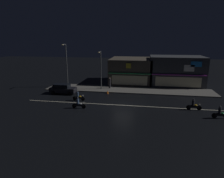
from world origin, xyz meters
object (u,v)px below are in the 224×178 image
streetlamp_mid (101,67)px  traffic_cone (108,92)px  pedestrian_on_sidewalk (110,83)px  motorcycle_following (194,105)px  parked_car_near_kerb (63,89)px  streetlamp_west (66,62)px  motorcycle_trailing_far (220,113)px  motorcycle_lead (79,104)px  motorcycle_opposite_lane (78,96)px

streetlamp_mid → traffic_cone: (1.62, -2.11, -3.90)m
pedestrian_on_sidewalk → motorcycle_following: 15.67m
streetlamp_mid → traffic_cone: bearing=-52.5°
parked_car_near_kerb → streetlamp_west: bearing=-77.3°
parked_car_near_kerb → motorcycle_trailing_far: bearing=162.5°
pedestrian_on_sidewalk → streetlamp_west: bearing=99.5°
parked_car_near_kerb → motorcycle_trailing_far: (22.22, -7.00, -0.24)m
motorcycle_lead → traffic_cone: motorcycle_lead is taller
motorcycle_lead → motorcycle_following: bearing=-177.4°
streetlamp_west → pedestrian_on_sidewalk: streetlamp_west is taller
streetlamp_west → motorcycle_opposite_lane: streetlamp_west is taller
motorcycle_opposite_lane → traffic_cone: (3.58, 4.53, -0.36)m
parked_car_near_kerb → motorcycle_trailing_far: 23.30m
streetlamp_mid → motorcycle_lead: 10.53m
motorcycle_following → traffic_cone: size_ratio=3.45×
streetlamp_west → motorcycle_following: (20.89, -9.07, -4.16)m
streetlamp_mid → motorcycle_opposite_lane: bearing=-106.4°
streetlamp_west → streetlamp_mid: size_ratio=1.18×
traffic_cone → streetlamp_mid: bearing=127.5°
streetlamp_mid → motorcycle_following: 16.60m
motorcycle_lead → motorcycle_trailing_far: size_ratio=1.00×
motorcycle_lead → motorcycle_trailing_far: bearing=173.4°
streetlamp_mid → pedestrian_on_sidewalk: streetlamp_mid is taller
parked_car_near_kerb → motorcycle_lead: bearing=127.7°
motorcycle_opposite_lane → streetlamp_mid: bearing=77.9°
streetlamp_mid → parked_car_near_kerb: (-5.76, -3.48, -3.30)m
parked_car_near_kerb → streetlamp_mid: bearing=-148.9°
parked_car_near_kerb → motorcycle_opposite_lane: 4.96m
pedestrian_on_sidewalk → motorcycle_following: (12.69, -9.17, -0.42)m
streetlamp_mid → pedestrian_on_sidewalk: bearing=39.7°
motorcycle_following → parked_car_near_kerb: bearing=-11.7°
parked_car_near_kerb → traffic_cone: 7.53m
motorcycle_opposite_lane → motorcycle_trailing_far: size_ratio=1.00×
streetlamp_west → traffic_cone: 10.06m
pedestrian_on_sidewalk → traffic_cone: (0.21, -3.29, -0.78)m
streetlamp_west → traffic_cone: bearing=-20.8°
motorcycle_following → motorcycle_opposite_lane: same height
motorcycle_trailing_far → streetlamp_mid: bearing=-36.1°
motorcycle_lead → motorcycle_following: size_ratio=1.00×
streetlamp_mid → pedestrian_on_sidewalk: 3.61m
parked_car_near_kerb → traffic_cone: size_ratio=7.82×
streetlamp_west → motorcycle_trailing_far: size_ratio=4.20×
streetlamp_mid → motorcycle_trailing_far: (16.46, -10.48, -3.54)m
streetlamp_mid → traffic_cone: streetlamp_mid is taller
motorcycle_lead → streetlamp_west: bearing=-66.0°
streetlamp_mid → pedestrian_on_sidewalk: size_ratio=3.46×
motorcycle_opposite_lane → motorcycle_trailing_far: 18.81m
streetlamp_west → traffic_cone: size_ratio=14.52×
parked_car_near_kerb → motorcycle_opposite_lane: parked_car_near_kerb is taller
motorcycle_opposite_lane → pedestrian_on_sidewalk: bearing=71.0°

